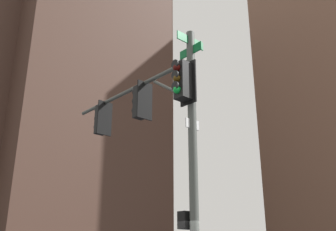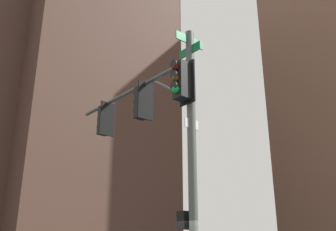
{
  "view_description": "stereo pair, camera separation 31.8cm",
  "coord_description": "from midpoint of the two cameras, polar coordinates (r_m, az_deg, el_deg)",
  "views": [
    {
      "loc": [
        -6.26,
        6.16,
        1.72
      ],
      "look_at": [
        1.22,
        -0.31,
        5.3
      ],
      "focal_mm": 41.96,
      "sensor_mm": 36.0,
      "label": 1
    },
    {
      "loc": [
        -6.46,
        5.92,
        1.72
      ],
      "look_at": [
        1.22,
        -0.31,
        5.3
      ],
      "focal_mm": 41.96,
      "sensor_mm": 36.0,
      "label": 2
    }
  ],
  "objects": [
    {
      "name": "building_brick_nearside",
      "position": [
        45.91,
        -14.16,
        3.23
      ],
      "size": [
        21.97,
        15.09,
        38.55
      ],
      "primitive_type": "cube",
      "color": "#4C3328",
      "rests_on": "ground_plane"
    },
    {
      "name": "building_brick_midblock",
      "position": [
        48.46,
        -18.13,
        -0.45
      ],
      "size": [
        23.61,
        19.16,
        34.08
      ],
      "primitive_type": "cube",
      "color": "#4C3328",
      "rests_on": "ground_plane"
    },
    {
      "name": "signal_pole_assembly",
      "position": [
        10.74,
        -0.83,
        -1.28
      ],
      "size": [
        5.88,
        1.1,
        7.44
      ],
      "rotation": [
        0.0,
        0.0,
        0.02
      ],
      "color": "#4C514C",
      "rests_on": "ground_plane"
    }
  ]
}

